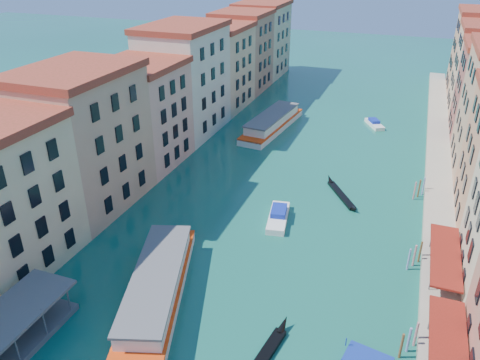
% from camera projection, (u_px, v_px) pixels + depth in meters
% --- Properties ---
extents(left_bank_palazzos, '(12.80, 128.40, 21.00)m').
position_uv_depth(left_bank_palazzos, '(169.00, 93.00, 86.01)').
color(left_bank_palazzos, beige).
rests_on(left_bank_palazzos, ground).
extents(quay, '(4.00, 140.00, 1.00)m').
position_uv_depth(quay, '(438.00, 178.00, 75.48)').
color(quay, '#ADA28C').
rests_on(quay, ground).
extents(mooring_poles_right, '(1.44, 54.24, 3.20)m').
position_uv_depth(mooring_poles_right, '(410.00, 321.00, 45.81)').
color(mooring_poles_right, brown).
rests_on(mooring_poles_right, ground).
extents(vaporetto_near, '(11.79, 22.92, 3.34)m').
position_uv_depth(vaporetto_near, '(157.00, 286.00, 50.07)').
color(vaporetto_near, white).
rests_on(vaporetto_near, ground).
extents(vaporetto_far, '(7.38, 22.62, 3.30)m').
position_uv_depth(vaporetto_far, '(272.00, 122.00, 95.67)').
color(vaporetto_far, silver).
rests_on(vaporetto_far, ground).
extents(gondola_far, '(6.76, 9.96, 1.60)m').
position_uv_depth(gondola_far, '(341.00, 194.00, 70.97)').
color(gondola_far, black).
rests_on(gondola_far, ground).
extents(motorboat_mid, '(3.74, 8.12, 1.62)m').
position_uv_depth(motorboat_mid, '(278.00, 216.00, 64.58)').
color(motorboat_mid, white).
rests_on(motorboat_mid, ground).
extents(motorboat_far, '(4.70, 6.52, 1.31)m').
position_uv_depth(motorboat_far, '(374.00, 123.00, 97.97)').
color(motorboat_far, white).
rests_on(motorboat_far, ground).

